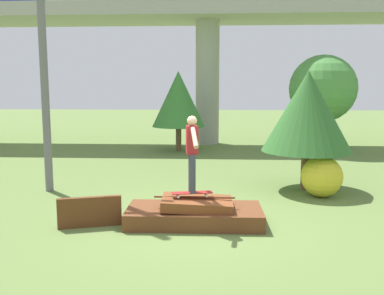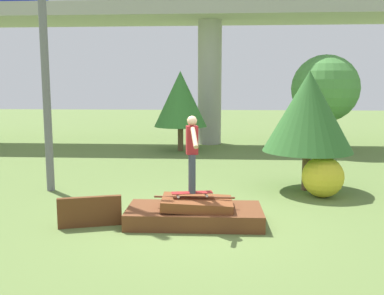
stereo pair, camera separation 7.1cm
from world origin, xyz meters
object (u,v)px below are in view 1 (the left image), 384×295
(tree_behind_right, at_px, (178,99))
(tree_mid_back, at_px, (307,112))
(utility_pole, at_px, (42,23))
(skater, at_px, (192,149))
(bush_yellow_flowering, at_px, (322,177))
(skateboard, at_px, (192,193))
(tree_behind_left, at_px, (323,89))

(tree_behind_right, xyz_separation_m, tree_mid_back, (3.94, -6.63, -0.10))
(utility_pole, relative_size, tree_mid_back, 2.66)
(skater, relative_size, bush_yellow_flowering, 1.49)
(skateboard, bearing_deg, utility_pole, 147.26)
(utility_pole, xyz_separation_m, tree_mid_back, (6.73, 0.50, -2.22))
(skater, distance_m, tree_behind_left, 10.98)
(skater, height_order, tree_behind_right, tree_behind_right)
(tree_behind_left, distance_m, bush_yellow_flowering, 7.97)
(skater, bearing_deg, utility_pole, 147.26)
(skater, distance_m, tree_mid_back, 4.17)
(skateboard, bearing_deg, skater, 90.00)
(tree_mid_back, bearing_deg, tree_behind_right, 120.75)
(skater, bearing_deg, tree_behind_right, 96.59)
(utility_pole, bearing_deg, skater, -32.74)
(skateboard, relative_size, bush_yellow_flowering, 0.82)
(skater, bearing_deg, bush_yellow_flowering, 36.59)
(skateboard, height_order, utility_pole, utility_pole)
(skateboard, xyz_separation_m, skater, (0.00, 0.00, 0.89))
(skater, relative_size, utility_pole, 0.18)
(tree_mid_back, bearing_deg, bush_yellow_flowering, -69.27)
(bush_yellow_flowering, bearing_deg, utility_pole, 178.29)
(tree_behind_right, height_order, tree_mid_back, tree_behind_right)
(tree_behind_right, bearing_deg, tree_mid_back, -59.25)
(tree_behind_right, relative_size, tree_mid_back, 1.07)
(skateboard, relative_size, utility_pole, 0.10)
(utility_pole, xyz_separation_m, tree_behind_right, (2.79, 7.13, -2.12))
(skater, height_order, utility_pole, utility_pole)
(skateboard, height_order, bush_yellow_flowering, bush_yellow_flowering)
(skateboard, relative_size, tree_behind_right, 0.25)
(utility_pole, bearing_deg, tree_behind_right, 68.62)
(skater, height_order, tree_mid_back, tree_mid_back)
(tree_behind_left, distance_m, tree_mid_back, 7.09)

